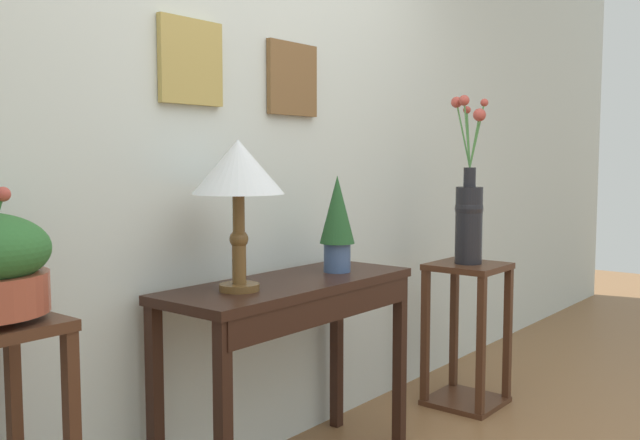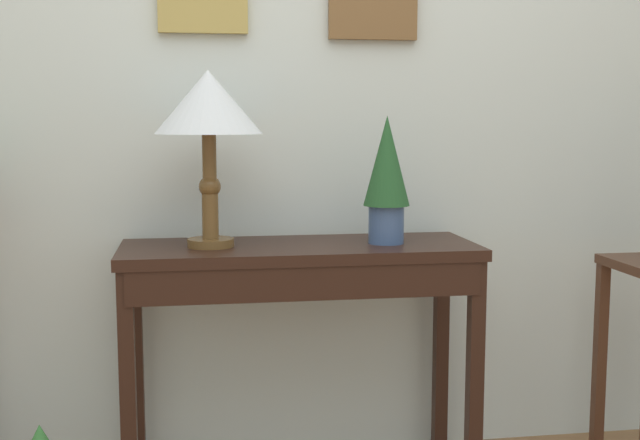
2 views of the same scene
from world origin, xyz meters
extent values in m
cube|color=silver|center=(0.00, 1.49, 1.40)|extent=(9.00, 0.10, 2.80)
cube|color=tan|center=(-0.27, 1.42, 1.60)|extent=(0.29, 0.02, 0.31)
cube|color=#5DA1A0|center=(-0.27, 1.42, 1.60)|extent=(0.23, 0.01, 0.25)
cube|color=brown|center=(0.29, 1.42, 1.58)|extent=(0.30, 0.02, 0.31)
cube|color=#6B8C58|center=(0.29, 1.42, 1.58)|extent=(0.24, 0.01, 0.24)
cube|color=black|center=(0.01, 1.19, 0.76)|extent=(1.10, 0.41, 0.03)
cube|color=black|center=(0.01, 1.01, 0.69)|extent=(1.03, 0.03, 0.10)
cube|color=black|center=(-0.51, 1.02, 0.37)|extent=(0.04, 0.04, 0.74)
cube|color=black|center=(0.53, 1.02, 0.37)|extent=(0.04, 0.04, 0.74)
cube|color=black|center=(-0.51, 1.36, 0.37)|extent=(0.04, 0.04, 0.74)
cube|color=black|center=(0.53, 1.36, 0.37)|extent=(0.04, 0.04, 0.74)
cylinder|color=brown|center=(-0.26, 1.19, 0.79)|extent=(0.14, 0.14, 0.02)
cylinder|color=brown|center=(-0.26, 1.19, 0.88)|extent=(0.05, 0.05, 0.16)
sphere|color=brown|center=(-0.26, 1.19, 0.96)|extent=(0.07, 0.07, 0.07)
cylinder|color=brown|center=(-0.26, 1.19, 1.04)|extent=(0.04, 0.04, 0.16)
cone|color=silver|center=(-0.26, 1.19, 1.22)|extent=(0.32, 0.32, 0.19)
cylinder|color=#3D5684|center=(0.28, 1.17, 0.84)|extent=(0.11, 0.11, 0.12)
cone|color=#235128|center=(0.28, 1.17, 1.04)|extent=(0.14, 0.14, 0.28)
sphere|color=#B7473D|center=(-1.10, 1.20, 1.15)|extent=(0.04, 0.04, 0.04)
cube|color=#472819|center=(1.17, 1.03, 0.71)|extent=(0.35, 0.35, 0.03)
cube|color=#472819|center=(1.17, 1.03, 0.01)|extent=(0.35, 0.35, 0.03)
cube|color=#472819|center=(1.02, 0.88, 0.36)|extent=(0.04, 0.03, 0.66)
cube|color=#472819|center=(1.33, 0.88, 0.36)|extent=(0.04, 0.03, 0.66)
cube|color=#472819|center=(1.02, 1.18, 0.36)|extent=(0.04, 0.04, 0.66)
cube|color=#472819|center=(1.33, 1.18, 0.36)|extent=(0.04, 0.04, 0.66)
cylinder|color=black|center=(1.17, 1.03, 0.91)|extent=(0.13, 0.13, 0.38)
sphere|color=black|center=(1.17, 1.03, 1.00)|extent=(0.14, 0.14, 0.14)
cylinder|color=black|center=(1.17, 1.03, 1.15)|extent=(0.06, 0.06, 0.10)
cylinder|color=#478442|center=(1.22, 1.02, 1.36)|extent=(0.10, 0.04, 0.32)
sphere|color=#B7473D|center=(1.26, 1.00, 1.52)|extent=(0.04, 0.04, 0.04)
cylinder|color=#478442|center=(1.21, 1.06, 1.35)|extent=(0.07, 0.06, 0.29)
sphere|color=#B7473D|center=(1.24, 1.09, 1.49)|extent=(0.04, 0.04, 0.04)
cylinder|color=#478442|center=(1.17, 1.05, 1.37)|extent=(0.02, 0.04, 0.33)
sphere|color=#B7473D|center=(1.17, 1.07, 1.53)|extent=(0.05, 0.05, 0.05)
cylinder|color=#478442|center=(1.18, 1.08, 1.36)|extent=(0.02, 0.10, 0.33)
sphere|color=#B7473D|center=(1.19, 1.12, 1.53)|extent=(0.06, 0.06, 0.06)
cylinder|color=#478442|center=(1.18, 1.01, 1.33)|extent=(0.01, 0.05, 0.26)
sphere|color=#B7473D|center=(1.18, 0.99, 1.46)|extent=(0.06, 0.06, 0.06)
camera|label=1|loc=(-1.98, -0.55, 1.24)|focal=39.12mm
camera|label=2|loc=(-0.32, -1.25, 1.16)|focal=45.17mm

